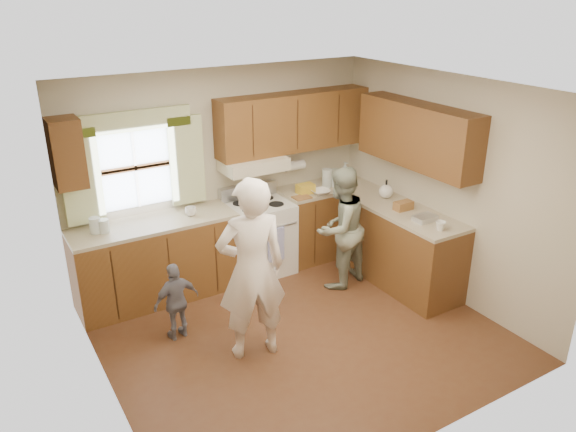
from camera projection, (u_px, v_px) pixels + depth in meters
room at (301, 222)px, 5.34m from camera, size 3.80×3.80×3.80m
kitchen_fixtures at (296, 213)px, 6.64m from camera, size 3.80×2.25×2.15m
stove at (259, 236)px, 6.92m from camera, size 0.76×0.67×1.07m
woman_left at (252, 270)px, 5.18m from camera, size 0.73×0.56×1.81m
woman_right at (340, 228)px, 6.50m from camera, size 0.83×0.72×1.47m
child at (177, 301)px, 5.61m from camera, size 0.51×0.26×0.83m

